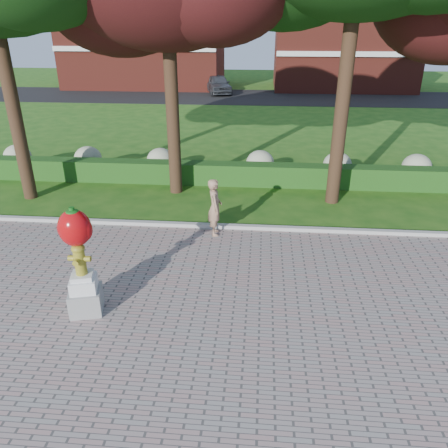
# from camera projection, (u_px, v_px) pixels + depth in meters

# --- Properties ---
(ground) EXTENTS (100.00, 100.00, 0.00)m
(ground) POSITION_uv_depth(u_px,v_px,m) (213.00, 284.00, 10.31)
(ground) COLOR #205214
(ground) RESTS_ON ground
(walkway) EXTENTS (40.00, 14.00, 0.04)m
(walkway) POSITION_uv_depth(u_px,v_px,m) (184.00, 425.00, 6.69)
(walkway) COLOR gray
(walkway) RESTS_ON ground
(curb) EXTENTS (40.00, 0.18, 0.15)m
(curb) POSITION_uv_depth(u_px,v_px,m) (224.00, 227.00, 12.99)
(curb) COLOR #ADADA5
(curb) RESTS_ON ground
(lawn_hedge) EXTENTS (24.00, 0.70, 0.80)m
(lawn_hedge) POSITION_uv_depth(u_px,v_px,m) (233.00, 174.00, 16.46)
(lawn_hedge) COLOR #1E4513
(lawn_hedge) RESTS_ON ground
(hydrangea_row) EXTENTS (20.10, 1.10, 0.99)m
(hydrangea_row) POSITION_uv_depth(u_px,v_px,m) (249.00, 163.00, 17.26)
(hydrangea_row) COLOR #98A37C
(hydrangea_row) RESTS_ON ground
(street) EXTENTS (50.00, 8.00, 0.02)m
(street) POSITION_uv_depth(u_px,v_px,m) (250.00, 97.00, 35.59)
(street) COLOR black
(street) RESTS_ON ground
(building_left) EXTENTS (14.00, 8.00, 7.00)m
(building_left) POSITION_uv_depth(u_px,v_px,m) (145.00, 46.00, 40.31)
(building_left) COLOR maroon
(building_left) RESTS_ON ground
(building_right) EXTENTS (12.00, 8.00, 6.40)m
(building_right) POSITION_uv_depth(u_px,v_px,m) (343.00, 51.00, 39.03)
(building_right) COLOR maroon
(building_right) RESTS_ON ground
(hydrant_sculpture) EXTENTS (0.78, 0.78, 2.39)m
(hydrant_sculpture) POSITION_uv_depth(u_px,v_px,m) (80.00, 259.00, 8.76)
(hydrant_sculpture) COLOR gray
(hydrant_sculpture) RESTS_ON walkway
(woman) EXTENTS (0.50, 0.67, 1.66)m
(woman) POSITION_uv_depth(u_px,v_px,m) (215.00, 207.00, 12.31)
(woman) COLOR #9F765A
(woman) RESTS_ON walkway
(parked_car) EXTENTS (3.00, 4.79, 1.52)m
(parked_car) POSITION_uv_depth(u_px,v_px,m) (218.00, 84.00, 36.99)
(parked_car) COLOR #3C3F43
(parked_car) RESTS_ON street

